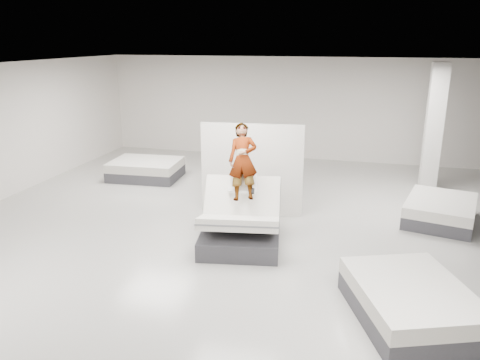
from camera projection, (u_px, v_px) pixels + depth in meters
The scene contains 9 objects.
room at pixel (227, 163), 8.39m from camera, with size 14.00×14.04×3.20m.
hero_bed at pixel (241, 224), 8.81m from camera, with size 1.73×2.12×1.28m.
person at pixel (243, 177), 8.89m from camera, with size 0.55×0.36×1.52m, color slate.
remote at pixel (253, 191), 8.58m from camera, with size 0.05×0.14×0.03m, color black.
divider_panel at pixel (252, 170), 10.13m from camera, with size 2.22×0.10×2.01m, color white.
flat_bed_right_far at pixel (440, 211), 9.89m from camera, with size 1.69×2.01×0.48m.
flat_bed_right_near at pixel (410, 302), 6.42m from camera, with size 2.02×2.28×0.52m.
flat_bed_left_far at pixel (146, 169), 12.96m from camera, with size 1.93×1.50×0.51m.
column at pixel (434, 128), 11.56m from camera, with size 0.40×0.40×3.20m, color silver.
Camera 1 is at (2.33, -7.78, 3.74)m, focal length 35.00 mm.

